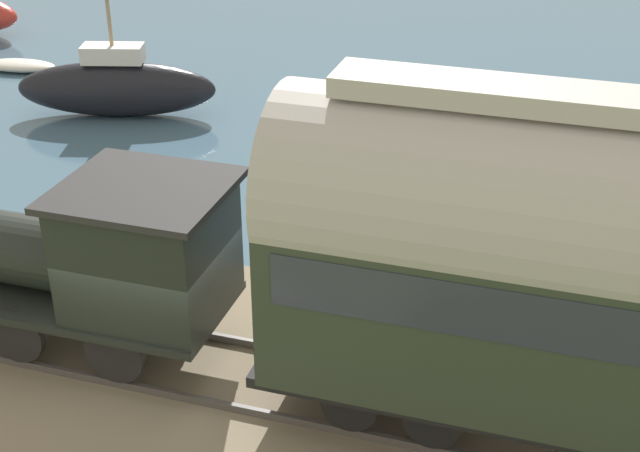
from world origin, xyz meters
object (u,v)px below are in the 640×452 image
at_px(rowboat_near_shore, 301,163).
at_px(passenger_coach, 622,270).
at_px(steam_locomotive, 68,252).
at_px(rowboat_off_pier, 19,65).
at_px(sailboat_black, 117,87).

bearing_deg(rowboat_near_shore, passenger_coach, -106.79).
relative_size(passenger_coach, rowboat_near_shore, 4.07).
height_order(steam_locomotive, passenger_coach, passenger_coach).
height_order(rowboat_near_shore, rowboat_off_pier, rowboat_near_shore).
xyz_separation_m(steam_locomotive, rowboat_off_pier, (12.63, 9.72, -2.01)).
height_order(passenger_coach, sailboat_black, sailboat_black).
bearing_deg(rowboat_off_pier, passenger_coach, -133.76).
relative_size(passenger_coach, rowboat_off_pier, 3.65).
xyz_separation_m(steam_locomotive, sailboat_black, (10.17, 4.98, -1.38)).
relative_size(sailboat_black, rowboat_off_pier, 2.41).
relative_size(steam_locomotive, rowboat_off_pier, 2.67).
bearing_deg(steam_locomotive, passenger_coach, -90.00).
distance_m(rowboat_near_shore, rowboat_off_pier, 11.45).
bearing_deg(sailboat_black, rowboat_off_pier, 46.67).
bearing_deg(rowboat_near_shore, sailboat_black, 104.51).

